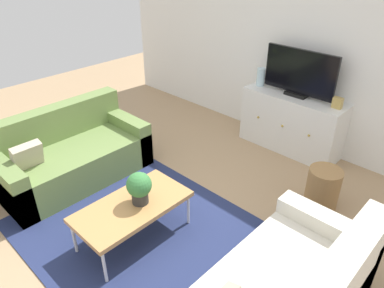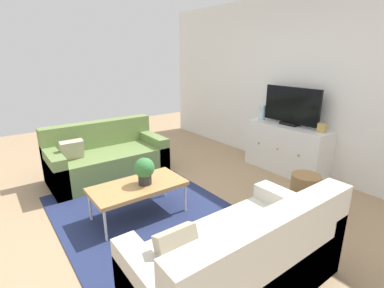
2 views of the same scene
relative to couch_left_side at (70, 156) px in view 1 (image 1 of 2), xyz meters
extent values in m
plane|color=tan|center=(1.43, 0.10, -0.28)|extent=(10.00, 10.00, 0.00)
cube|color=white|center=(1.43, 2.65, 1.07)|extent=(6.40, 0.12, 2.70)
cube|color=navy|center=(1.43, -0.05, -0.27)|extent=(2.50, 1.90, 0.01)
cube|color=olive|center=(0.08, 0.00, -0.07)|extent=(0.84, 1.68, 0.43)
cube|color=olive|center=(-0.24, 0.00, 0.13)|extent=(0.20, 1.68, 0.82)
cube|color=olive|center=(0.08, 0.75, 0.00)|extent=(0.84, 0.18, 0.56)
cube|color=olive|center=(0.08, -0.74, 0.00)|extent=(0.84, 0.18, 0.56)
cube|color=#B2A58C|center=(0.13, -0.50, 0.27)|extent=(0.17, 0.30, 0.32)
cube|color=beige|center=(2.78, 0.75, 0.00)|extent=(0.84, 0.18, 0.56)
cube|color=#B7844C|center=(1.36, -0.13, 0.10)|extent=(0.55, 1.05, 0.04)
cylinder|color=silver|center=(1.12, -0.61, -0.10)|extent=(0.03, 0.03, 0.35)
cylinder|color=silver|center=(1.59, -0.61, -0.10)|extent=(0.03, 0.03, 0.35)
cylinder|color=silver|center=(1.12, 0.36, -0.10)|extent=(0.03, 0.03, 0.35)
cylinder|color=silver|center=(1.59, 0.36, -0.10)|extent=(0.03, 0.03, 0.35)
cylinder|color=#2D2D2D|center=(1.39, -0.05, 0.18)|extent=(0.15, 0.15, 0.11)
sphere|color=#387A3D|center=(1.39, -0.05, 0.32)|extent=(0.23, 0.23, 0.23)
cube|color=white|center=(1.52, 2.37, 0.10)|extent=(1.31, 0.44, 0.76)
sphere|color=#B79338|center=(1.16, 2.14, 0.14)|extent=(0.03, 0.03, 0.03)
sphere|color=#B79338|center=(1.52, 2.14, 0.14)|extent=(0.03, 0.03, 0.03)
sphere|color=#B79338|center=(1.89, 2.14, 0.14)|extent=(0.03, 0.03, 0.03)
cube|color=black|center=(1.52, 2.39, 0.50)|extent=(0.28, 0.16, 0.04)
cube|color=black|center=(1.52, 2.39, 0.79)|extent=(0.94, 0.04, 0.54)
cylinder|color=silver|center=(0.99, 2.37, 0.60)|extent=(0.11, 0.11, 0.24)
cube|color=tan|center=(2.06, 2.37, 0.55)|extent=(0.11, 0.07, 0.13)
cylinder|color=#9E7547|center=(2.41, 1.53, -0.05)|extent=(0.34, 0.34, 0.45)
camera|label=1|loc=(3.50, -1.58, 2.21)|focal=33.47mm
camera|label=2|loc=(4.09, -1.40, 1.53)|focal=26.83mm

